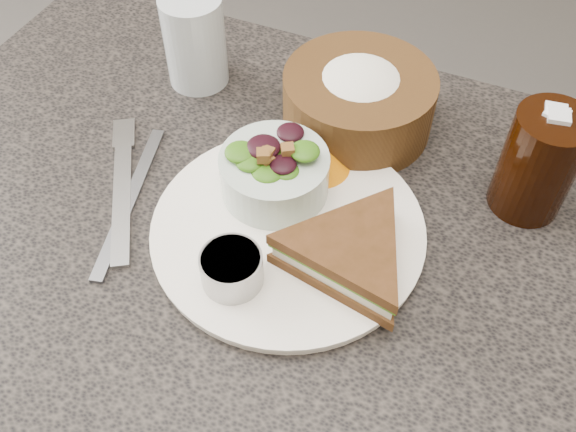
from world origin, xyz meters
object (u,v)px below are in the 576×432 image
at_px(bread_basket, 359,93).
at_px(sandwich, 350,254).
at_px(dinner_plate, 288,230).
at_px(salad_bowl, 274,168).
at_px(dining_table, 281,388).
at_px(dressing_ramekin, 232,269).
at_px(water_glass, 195,41).
at_px(cola_glass, 540,159).

bearing_deg(bread_basket, sandwich, -72.42).
bearing_deg(bread_basket, dinner_plate, -92.92).
relative_size(sandwich, salad_bowl, 1.40).
distance_m(dining_table, salad_bowl, 0.43).
xyz_separation_m(dressing_ramekin, water_glass, (-0.19, 0.28, 0.03)).
bearing_deg(dressing_ramekin, water_glass, 124.26).
height_order(bread_basket, cola_glass, cola_glass).
height_order(sandwich, salad_bowl, salad_bowl).
bearing_deg(dining_table, dressing_ramekin, -103.61).
relative_size(dining_table, dressing_ramekin, 16.12).
distance_m(salad_bowl, bread_basket, 0.15).
bearing_deg(salad_bowl, dinner_plate, -50.97).
height_order(dinner_plate, cola_glass, cola_glass).
bearing_deg(salad_bowl, dressing_ramekin, -85.05).
bearing_deg(cola_glass, dining_table, -145.29).
xyz_separation_m(sandwich, cola_glass, (0.15, 0.17, 0.03)).
xyz_separation_m(dressing_ramekin, bread_basket, (0.03, 0.27, 0.02)).
relative_size(sandwich, bread_basket, 0.92).
relative_size(bread_basket, water_glass, 1.53).
xyz_separation_m(sandwich, bread_basket, (-0.07, 0.21, 0.02)).
distance_m(salad_bowl, dressing_ramekin, 0.13).
bearing_deg(sandwich, dressing_ramekin, -138.24).
xyz_separation_m(sandwich, dressing_ramekin, (-0.10, -0.06, -0.00)).
bearing_deg(dining_table, cola_glass, 34.71).
xyz_separation_m(dining_table, sandwich, (0.08, -0.01, 0.41)).
distance_m(sandwich, salad_bowl, 0.13).
height_order(dinner_plate, bread_basket, bread_basket).
xyz_separation_m(bread_basket, water_glass, (-0.22, 0.00, 0.01)).
bearing_deg(dining_table, bread_basket, 85.52).
bearing_deg(water_glass, dressing_ramekin, -55.74).
bearing_deg(dining_table, dinner_plate, 63.56).
xyz_separation_m(dressing_ramekin, cola_glass, (0.25, 0.23, 0.04)).
distance_m(dinner_plate, sandwich, 0.09).
xyz_separation_m(salad_bowl, dressing_ramekin, (0.01, -0.13, -0.02)).
distance_m(dressing_ramekin, bread_basket, 0.28).
relative_size(cola_glass, water_glass, 1.14).
distance_m(dinner_plate, cola_glass, 0.27).
xyz_separation_m(bread_basket, cola_glass, (0.21, -0.04, 0.02)).
relative_size(salad_bowl, dressing_ramekin, 1.92).
xyz_separation_m(sandwich, water_glass, (-0.29, 0.22, 0.02)).
relative_size(dining_table, bread_basket, 5.50).
height_order(dressing_ramekin, cola_glass, cola_glass).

